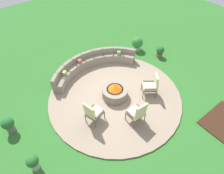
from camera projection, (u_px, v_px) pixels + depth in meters
The scene contains 11 objects.
ground_plane at pixel (115, 97), 8.65m from camera, with size 24.00×24.00×0.00m, color #2D6B28.
patio_circle at pixel (115, 96), 8.63m from camera, with size 5.65×5.65×0.06m, color gray.
fire_pit at pixel (115, 92), 8.41m from camera, with size 1.09×1.09×0.71m.
curved_stone_bench at pixel (92, 64), 9.66m from camera, with size 4.36×1.65×0.71m.
lounge_chair_front_left at pixel (93, 112), 7.29m from camera, with size 0.73×0.66×1.13m.
lounge_chair_front_right at pixel (138, 112), 7.30m from camera, with size 0.61×0.54×1.08m.
lounge_chair_back_left at pixel (152, 85), 8.31m from camera, with size 0.78×0.79×1.07m.
potted_plant_0 at pixel (8, 125), 7.16m from camera, with size 0.45×0.45×0.73m.
potted_plant_1 at pixel (33, 162), 6.24m from camera, with size 0.39×0.39×0.66m.
potted_plant_2 at pixel (160, 51), 10.42m from camera, with size 0.41×0.41×0.62m.
potted_plant_3 at pixel (137, 43), 10.81m from camera, with size 0.59×0.59×0.75m.
Camera 1 is at (-3.63, -4.44, 6.49)m, focal length 32.09 mm.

